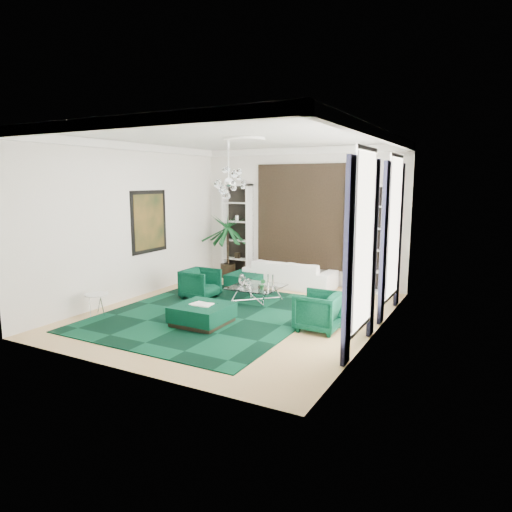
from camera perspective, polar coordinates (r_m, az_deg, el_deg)
The scene contains 30 objects.
floor at distance 10.18m, azimuth -2.28°, elevation -7.17°, with size 6.00×7.00×0.02m, color tan.
ceiling at distance 9.80m, azimuth -2.43°, elevation 14.78°, with size 6.00×7.00×0.02m, color white.
wall_back at distance 12.94m, azimuth 5.58°, elevation 4.96°, with size 6.00×0.02×3.80m, color silver.
wall_front at distance 7.03m, azimuth -17.00°, elevation 0.89°, with size 6.00×0.02×3.80m, color silver.
wall_left at distance 11.62m, azimuth -15.29°, elevation 4.18°, with size 0.02×7.00×3.80m, color silver.
wall_right at distance 8.68m, azimuth 15.06°, elevation 2.53°, with size 0.02×7.00×3.80m, color silver.
crown_molding at distance 9.79m, azimuth -2.42°, elevation 14.14°, with size 6.00×7.00×0.18m, color white, non-canonical shape.
ceiling_medallion at distance 10.05m, azimuth -1.53°, elevation 14.42°, with size 0.90×0.90×0.05m, color white.
tapestry at distance 12.89m, azimuth 5.49°, elevation 4.95°, with size 2.50×0.06×2.80m, color black.
shelving_left at distance 13.68m, azimuth -2.35°, elevation 3.13°, with size 0.90×0.38×2.80m, color white, non-canonical shape.
shelving_right at distance 12.19m, azimuth 13.68°, elevation 2.11°, with size 0.90×0.38×2.80m, color white, non-canonical shape.
painting at distance 12.04m, azimuth -13.18°, elevation 4.19°, with size 0.04×1.30×1.60m, color black.
window_near at distance 7.82m, azimuth 13.40°, elevation 1.87°, with size 0.03×1.10×2.90m, color white.
curtain_near_a at distance 7.12m, azimuth 11.44°, elevation -0.82°, with size 0.07×0.30×3.25m, color black.
curtain_near_b at distance 8.61m, azimuth 14.45°, elevation 0.82°, with size 0.07×0.30×3.25m, color black.
window_far at distance 10.15m, azimuth 16.89°, elevation 3.39°, with size 0.03×1.10×2.90m, color white.
curtain_far_a at distance 9.42m, azimuth 15.67°, elevation 1.48°, with size 0.07×0.30×3.25m, color black.
curtain_far_b at distance 10.94m, azimuth 17.46°, elevation 2.46°, with size 0.07×0.30×3.25m, color black.
rug at distance 10.10m, azimuth -5.79°, elevation -7.22°, with size 4.20×5.00×0.02m, color black.
sofa at distance 12.56m, azimuth 4.25°, elevation -2.24°, with size 2.48×0.97×0.72m, color white.
armchair_left at distance 11.40m, azimuth -6.97°, elevation -3.46°, with size 0.79×0.81×0.74m, color black.
armchair_right at distance 9.02m, azimuth 7.83°, elevation -6.86°, with size 0.81×0.83×0.76m, color black.
coffee_table at distance 10.97m, azimuth 0.06°, elevation -4.81°, with size 1.15×1.15×0.40m, color white, non-canonical shape.
ottoman_side at distance 12.43m, azimuth -1.29°, elevation -3.12°, with size 0.89×0.89×0.39m, color black.
ottoman_front at distance 9.37m, azimuth -6.73°, elevation -7.29°, with size 1.04×1.04×0.42m, color black.
book at distance 9.31m, azimuth -6.76°, elevation -5.97°, with size 0.44×0.30×0.03m, color white.
side_table at distance 10.44m, azimuth -19.24°, elevation -5.85°, with size 0.50×0.50×0.48m, color white.
palm at distance 13.67m, azimuth -3.56°, elevation 2.41°, with size 1.54×1.54×2.46m, color #124820, non-canonical shape.
chandelier at distance 10.01m, azimuth -3.42°, elevation 9.15°, with size 0.82×0.82×0.73m, color white, non-canonical shape.
table_plant at distance 10.56m, azimuth 0.83°, elevation -3.56°, with size 0.14×0.11×0.25m, color #124820.
Camera 1 is at (4.95, -8.41, 2.89)m, focal length 32.00 mm.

